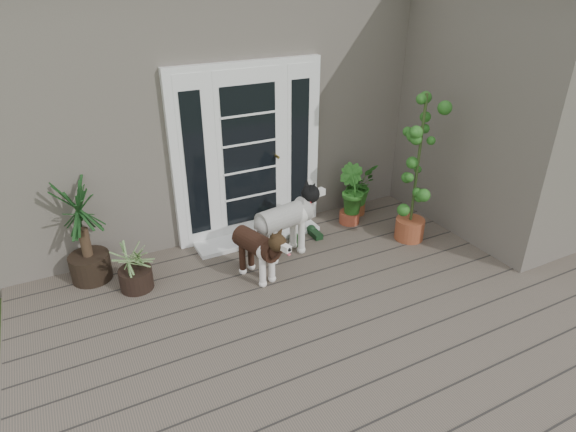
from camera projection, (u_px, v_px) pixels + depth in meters
name	position (u px, v px, depth m)	size (l,w,h in m)	color
deck	(361.00, 329.00, 4.70)	(6.20, 4.60, 0.12)	#6B5B4C
house_main	(207.00, 88.00, 7.39)	(7.40, 4.00, 3.10)	#665E54
house_wing	(509.00, 114.00, 6.07)	(1.60, 2.40, 3.10)	#665E54
door_unit	(249.00, 153.00, 5.85)	(1.90, 0.14, 2.15)	white
door_step	(258.00, 236.00, 6.17)	(1.60, 0.40, 0.05)	white
brindle_dog	(257.00, 253.00, 5.24)	(0.32, 0.75, 0.62)	#371E14
white_dog	(284.00, 227.00, 5.64)	(0.38, 0.89, 0.74)	silver
spider_plant	(134.00, 263.00, 5.06)	(0.58, 0.58, 0.62)	#91B56F
yucca	(83.00, 232.00, 5.10)	(0.82, 0.82, 1.18)	black
herb_a	(357.00, 193.00, 6.65)	(0.50, 0.50, 0.63)	#1C5217
herb_b	(350.00, 202.00, 6.41)	(0.40, 0.40, 0.60)	#26611B
herb_c	(413.00, 181.00, 7.05)	(0.39, 0.39, 0.60)	#27651D
sapling	(417.00, 168.00, 5.73)	(0.56, 0.56, 1.91)	#175119
clog_left	(315.00, 233.00, 6.19)	(0.14, 0.30, 0.09)	black
clog_right	(295.00, 240.00, 6.05)	(0.13, 0.27, 0.08)	#163615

